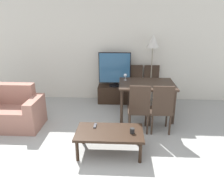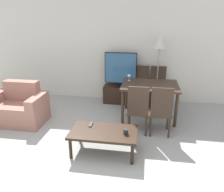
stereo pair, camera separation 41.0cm
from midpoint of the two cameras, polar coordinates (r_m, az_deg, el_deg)
name	(u,v)px [view 1 (the left image)]	position (r m, az deg, el deg)	size (l,w,h in m)	color
ground_plane	(79,185)	(3.11, -12.76, -21.87)	(18.00, 18.00, 0.00)	#9E9E99
wall_back	(101,47)	(5.58, -4.99, 12.65)	(6.98, 0.06, 2.70)	silver
armchair	(14,112)	(4.76, -26.61, -3.89)	(1.08, 0.69, 0.82)	#9E6B5B
tv_stand	(115,94)	(5.54, -1.45, 0.54)	(0.82, 0.42, 0.43)	black
tv	(115,69)	(5.36, -1.51, 6.95)	(0.78, 0.27, 0.83)	black
coffee_table	(110,134)	(3.46, -4.11, -9.90)	(1.05, 0.59, 0.38)	black
dining_table	(146,87)	(4.65, 6.52, 2.23)	(1.16, 0.90, 0.74)	#38281E
dining_chair_near	(139,107)	(3.97, 4.14, -2.96)	(0.40, 0.40, 0.94)	#38281E
dining_chair_far	(151,83)	(5.43, 8.15, 3.25)	(0.40, 0.40, 0.94)	#38281E
dining_chair_near_right	(161,108)	(4.00, 9.97, -3.04)	(0.40, 0.40, 0.94)	#38281E
dining_chair_far_left	(135,83)	(5.41, 3.86, 3.33)	(0.40, 0.40, 0.94)	#38281E
floor_lamp	(153,45)	(5.22, 8.39, 12.93)	(0.28, 0.28, 1.69)	gray
remote_primary	(95,126)	(3.60, -7.73, -7.75)	(0.04, 0.15, 0.02)	#38383D
cup_white_near	(132,131)	(3.36, 1.79, -9.15)	(0.07, 0.07, 0.08)	black
wine_glass_left	(125,76)	(4.79, 1.05, 5.31)	(0.07, 0.07, 0.15)	silver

